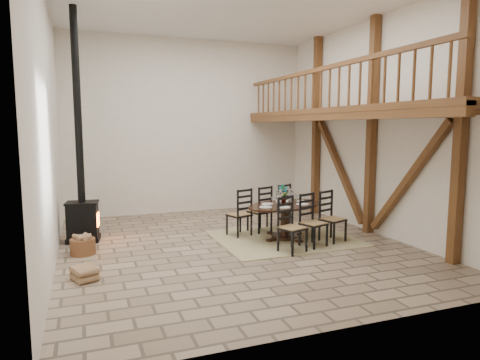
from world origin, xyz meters
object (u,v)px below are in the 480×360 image
object	(u,v)px
dining_table	(285,221)
log_stack	(84,273)
log_basket	(83,246)
wood_stove	(81,191)

from	to	relation	value
dining_table	log_stack	bearing A→B (deg)	177.07
log_stack	log_basket	bearing A→B (deg)	90.47
wood_stove	log_stack	bearing A→B (deg)	-81.53
dining_table	wood_stove	size ratio (longest dim) A/B	0.51
wood_stove	dining_table	bearing A→B (deg)	-9.29
wood_stove	log_basket	xyz separation A→B (m)	(-0.02, -1.05, -0.95)
dining_table	wood_stove	xyz separation A→B (m)	(-4.24, 1.37, 0.71)
log_basket	log_stack	bearing A→B (deg)	-89.53
wood_stove	log_basket	world-z (taller)	wood_stove
dining_table	wood_stove	bearing A→B (deg)	143.20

